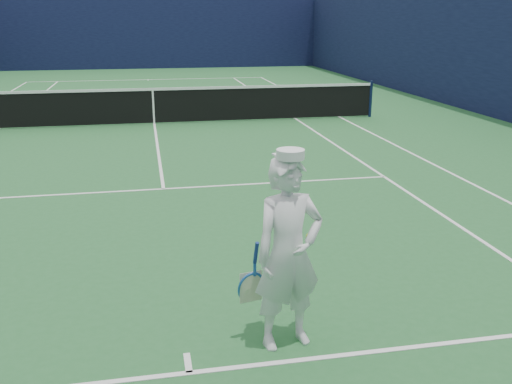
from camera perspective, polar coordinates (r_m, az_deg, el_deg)
ground at (r=16.34m, az=-10.13°, el=6.70°), size 80.00×80.00×0.00m
court_markings at (r=16.34m, az=-10.13°, el=6.71°), size 11.03×23.83×0.01m
windscreen_fence at (r=16.11m, az=-10.51°, el=13.71°), size 20.12×36.12×4.00m
tennis_net at (r=16.25m, az=-10.23°, el=8.62°), size 12.88×0.09×1.07m
tennis_player at (r=5.07m, az=3.27°, el=-6.14°), size 0.83×0.55×1.84m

